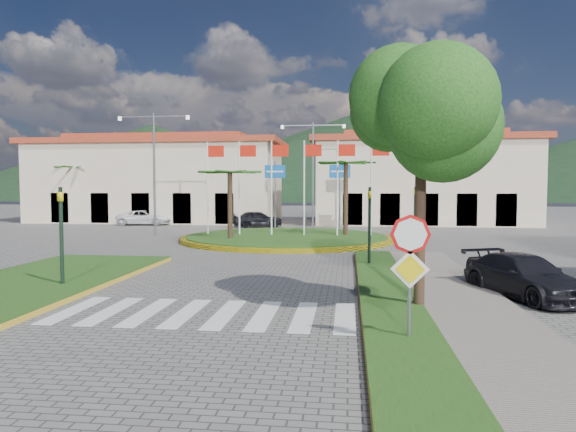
# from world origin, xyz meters

# --- Properties ---
(ground) EXTENTS (160.00, 160.00, 0.00)m
(ground) POSITION_xyz_m (0.00, 0.00, 0.00)
(ground) COLOR #63605E
(ground) RESTS_ON ground
(sidewalk_right) EXTENTS (4.00, 28.00, 0.15)m
(sidewalk_right) POSITION_xyz_m (6.00, 2.00, 0.07)
(sidewalk_right) COLOR gray
(sidewalk_right) RESTS_ON ground
(verge_right) EXTENTS (1.60, 28.00, 0.18)m
(verge_right) POSITION_xyz_m (4.80, 2.00, 0.09)
(verge_right) COLOR #244714
(verge_right) RESTS_ON ground
(median_left) EXTENTS (5.00, 14.00, 0.18)m
(median_left) POSITION_xyz_m (-6.50, 6.00, 0.09)
(median_left) COLOR #244714
(median_left) RESTS_ON ground
(crosswalk) EXTENTS (8.00, 3.00, 0.01)m
(crosswalk) POSITION_xyz_m (0.00, 4.00, 0.01)
(crosswalk) COLOR silver
(crosswalk) RESTS_ON ground
(roundabout_island) EXTENTS (12.70, 12.70, 6.00)m
(roundabout_island) POSITION_xyz_m (0.00, 22.00, 0.17)
(roundabout_island) COLOR yellow
(roundabout_island) RESTS_ON ground
(stop_sign) EXTENTS (0.80, 0.11, 2.65)m
(stop_sign) POSITION_xyz_m (4.90, 1.96, 1.79)
(stop_sign) COLOR slate
(stop_sign) RESTS_ON ground
(deciduous_tree) EXTENTS (3.60, 3.60, 6.80)m
(deciduous_tree) POSITION_xyz_m (5.50, 5.00, 5.18)
(deciduous_tree) COLOR black
(deciduous_tree) RESTS_ON ground
(traffic_light_left) EXTENTS (0.15, 0.18, 3.20)m
(traffic_light_left) POSITION_xyz_m (-5.20, 6.50, 1.94)
(traffic_light_left) COLOR black
(traffic_light_left) RESTS_ON ground
(traffic_light_right) EXTENTS (0.15, 0.18, 3.20)m
(traffic_light_right) POSITION_xyz_m (4.50, 12.00, 1.94)
(traffic_light_right) COLOR black
(traffic_light_right) RESTS_ON ground
(traffic_light_far) EXTENTS (0.18, 0.15, 3.20)m
(traffic_light_far) POSITION_xyz_m (8.00, 26.00, 1.94)
(traffic_light_far) COLOR black
(traffic_light_far) RESTS_ON ground
(direction_sign_west) EXTENTS (1.60, 0.14, 5.20)m
(direction_sign_west) POSITION_xyz_m (-2.00, 30.97, 3.53)
(direction_sign_west) COLOR slate
(direction_sign_west) RESTS_ON ground
(direction_sign_east) EXTENTS (1.60, 0.14, 5.20)m
(direction_sign_east) POSITION_xyz_m (3.00, 30.97, 3.53)
(direction_sign_east) COLOR slate
(direction_sign_east) RESTS_ON ground
(street_lamp_centre) EXTENTS (4.80, 0.16, 8.00)m
(street_lamp_centre) POSITION_xyz_m (1.00, 30.00, 4.50)
(street_lamp_centre) COLOR slate
(street_lamp_centre) RESTS_ON ground
(street_lamp_west) EXTENTS (4.80, 0.16, 8.00)m
(street_lamp_west) POSITION_xyz_m (-9.00, 24.00, 4.50)
(street_lamp_west) COLOR slate
(street_lamp_west) RESTS_ON ground
(building_left) EXTENTS (23.32, 9.54, 8.05)m
(building_left) POSITION_xyz_m (-14.00, 38.00, 3.90)
(building_left) COLOR beige
(building_left) RESTS_ON ground
(building_right) EXTENTS (19.08, 9.54, 8.05)m
(building_right) POSITION_xyz_m (10.00, 38.00, 3.90)
(building_right) COLOR beige
(building_right) RESTS_ON ground
(hill_far_west) EXTENTS (140.00, 140.00, 22.00)m
(hill_far_west) POSITION_xyz_m (-55.00, 140.00, 11.00)
(hill_far_west) COLOR black
(hill_far_west) RESTS_ON ground
(hill_far_mid) EXTENTS (180.00, 180.00, 30.00)m
(hill_far_mid) POSITION_xyz_m (15.00, 160.00, 15.00)
(hill_far_mid) COLOR black
(hill_far_mid) RESTS_ON ground
(hill_near_back) EXTENTS (110.00, 110.00, 16.00)m
(hill_near_back) POSITION_xyz_m (-10.00, 130.00, 8.00)
(hill_near_back) COLOR black
(hill_near_back) RESTS_ON ground
(white_van) EXTENTS (4.66, 2.61, 1.23)m
(white_van) POSITION_xyz_m (-13.48, 33.02, 0.62)
(white_van) COLOR white
(white_van) RESTS_ON ground
(car_dark_a) EXTENTS (4.20, 2.67, 1.33)m
(car_dark_a) POSITION_xyz_m (-3.52, 31.84, 0.66)
(car_dark_a) COLOR black
(car_dark_a) RESTS_ON ground
(car_dark_b) EXTENTS (3.99, 1.64, 1.28)m
(car_dark_b) POSITION_xyz_m (8.46, 35.39, 0.64)
(car_dark_b) COLOR black
(car_dark_b) RESTS_ON ground
(car_side_right) EXTENTS (3.13, 4.57, 1.23)m
(car_side_right) POSITION_xyz_m (8.75, 7.00, 0.61)
(car_side_right) COLOR black
(car_side_right) RESTS_ON ground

